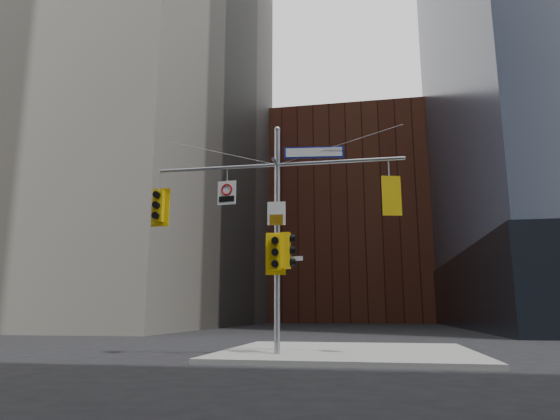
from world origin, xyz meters
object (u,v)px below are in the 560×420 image
(regulatory_sign_arm, at_px, (227,192))
(traffic_light_pole_front, at_px, (275,253))
(traffic_light_west_arm, at_px, (159,206))
(traffic_light_east_arm, at_px, (390,197))
(traffic_light_pole_side, at_px, (288,251))
(street_sign_blade, at_px, (314,152))
(signal_assembly, at_px, (277,213))

(regulatory_sign_arm, bearing_deg, traffic_light_pole_front, -3.20)
(traffic_light_west_arm, height_order, traffic_light_east_arm, traffic_light_west_arm)
(traffic_light_west_arm, bearing_deg, traffic_light_pole_side, -0.82)
(traffic_light_west_arm, xyz_separation_m, street_sign_blade, (5.20, -0.01, 1.55))
(regulatory_sign_arm, bearing_deg, street_sign_blade, 5.74)
(traffic_light_east_arm, xyz_separation_m, street_sign_blade, (-2.30, 0.00, 1.55))
(traffic_light_east_arm, xyz_separation_m, traffic_light_pole_front, (-3.50, -0.27, -1.67))
(street_sign_blade, relative_size, regulatory_sign_arm, 2.42)
(signal_assembly, distance_m, regulatory_sign_arm, 1.82)
(traffic_light_east_arm, bearing_deg, traffic_light_west_arm, -14.29)
(traffic_light_pole_side, distance_m, street_sign_blade, 3.24)
(traffic_light_east_arm, height_order, regulatory_sign_arm, regulatory_sign_arm)
(traffic_light_west_arm, relative_size, traffic_light_east_arm, 1.06)
(traffic_light_west_arm, bearing_deg, street_sign_blade, -0.85)
(traffic_light_pole_side, relative_size, traffic_light_pole_front, 0.85)
(traffic_light_west_arm, distance_m, street_sign_blade, 5.42)
(traffic_light_west_arm, height_order, traffic_light_pole_front, traffic_light_west_arm)
(street_sign_blade, bearing_deg, traffic_light_pole_front, -173.67)
(street_sign_blade, height_order, regulatory_sign_arm, street_sign_blade)
(traffic_light_pole_side, bearing_deg, traffic_light_west_arm, 89.47)
(traffic_light_pole_side, bearing_deg, regulatory_sign_arm, 90.35)
(traffic_light_pole_side, height_order, regulatory_sign_arm, regulatory_sign_arm)
(traffic_light_pole_front, height_order, regulatory_sign_arm, regulatory_sign_arm)
(traffic_light_west_arm, bearing_deg, traffic_light_east_arm, -0.84)
(traffic_light_east_arm, relative_size, traffic_light_pole_side, 1.10)
(traffic_light_pole_front, distance_m, regulatory_sign_arm, 2.64)
(signal_assembly, height_order, traffic_light_west_arm, signal_assembly)
(traffic_light_west_arm, distance_m, traffic_light_east_arm, 7.50)
(traffic_light_pole_side, xyz_separation_m, regulatory_sign_arm, (-1.98, -0.03, 1.94))
(traffic_light_west_arm, height_order, regulatory_sign_arm, regulatory_sign_arm)
(traffic_light_west_arm, xyz_separation_m, traffic_light_pole_front, (4.00, -0.28, -1.67))
(street_sign_blade, bearing_deg, regulatory_sign_arm, 174.04)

